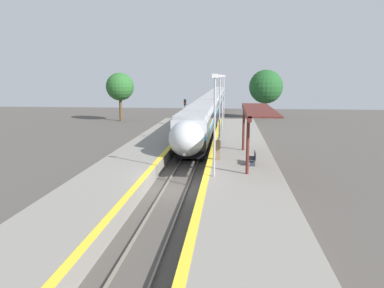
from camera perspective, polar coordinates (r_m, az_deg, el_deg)
ground_plane at (r=23.21m, az=-2.54°, el=-7.11°), size 120.00×120.00×0.00m
rail_left at (r=23.30m, az=-4.31°, el=-6.87°), size 0.08×90.00×0.15m
rail_right at (r=23.10m, az=-0.76°, el=-6.99°), size 0.08×90.00×0.15m
train at (r=71.18m, az=3.23°, el=6.45°), size 2.88×89.54×3.82m
platform_right at (r=22.86m, az=7.80°, el=-6.27°), size 4.90×64.00×0.93m
platform_left at (r=23.94m, az=-11.82°, el=-5.63°), size 4.41×64.00×0.93m
platform_bench at (r=26.14m, az=9.32°, el=-2.11°), size 0.44×1.46×0.89m
person_waiting at (r=27.20m, az=3.99°, el=-0.67°), size 0.36×0.22×1.65m
railway_signal at (r=46.25m, az=-1.07°, el=4.84°), size 0.28×0.28×4.15m
lamppost_near at (r=22.25m, az=3.46°, el=3.72°), size 0.36×0.20×6.16m
lamppost_mid at (r=32.34m, az=4.24°, el=5.76°), size 0.36×0.20×6.16m
lamppost_far at (r=42.45m, az=4.64°, el=6.83°), size 0.36×0.20×6.16m
lamppost_farthest at (r=52.58m, az=4.89°, el=7.48°), size 0.36×0.20×6.16m
station_canopy at (r=26.91m, az=9.46°, el=4.82°), size 2.02×10.68×3.78m
background_tree_left at (r=59.72m, az=-10.93°, el=8.54°), size 4.30×4.30×7.49m
background_tree_right at (r=63.28m, az=11.21°, el=8.56°), size 5.53×5.53×8.02m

